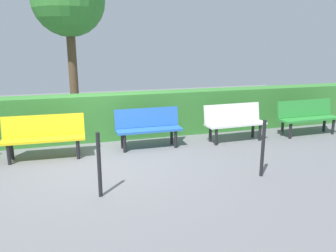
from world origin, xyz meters
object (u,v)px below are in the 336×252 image
(bench_green, at_px, (307,116))
(bench_blue, at_px, (148,126))
(tree_near, at_px, (68,1))
(bench_yellow, at_px, (44,135))
(bench_white, at_px, (234,121))

(bench_green, xyz_separation_m, bench_blue, (4.08, -0.10, -0.00))
(tree_near, bearing_deg, bench_yellow, 76.68)
(bench_green, distance_m, bench_white, 2.01)
(bench_white, xyz_separation_m, bench_blue, (2.07, -0.06, -0.00))
(bench_blue, bearing_deg, bench_yellow, 3.01)
(bench_blue, distance_m, tree_near, 4.27)
(bench_white, height_order, bench_yellow, same)
(bench_white, bearing_deg, bench_blue, -3.68)
(tree_near, bearing_deg, bench_white, 140.67)
(bench_yellow, height_order, tree_near, tree_near)
(bench_white, relative_size, bench_yellow, 0.93)
(bench_blue, bearing_deg, bench_white, 178.52)
(bench_blue, relative_size, bench_yellow, 0.90)
(bench_green, bearing_deg, tree_near, -29.53)
(bench_green, relative_size, tree_near, 0.37)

